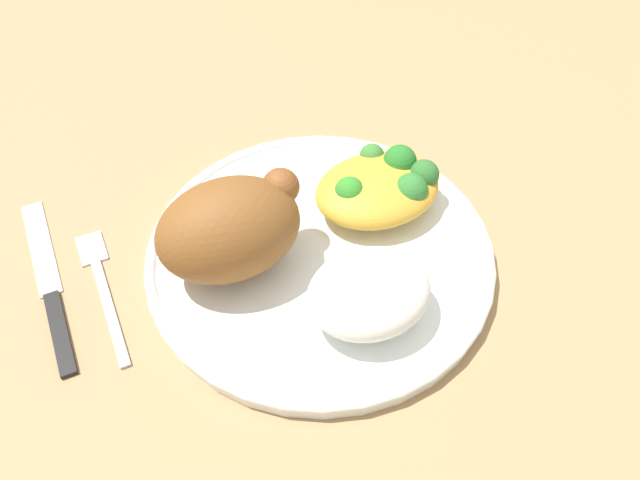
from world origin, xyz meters
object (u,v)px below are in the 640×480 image
plate (320,254)px  mac_cheese_with_broccoli (381,186)px  knife (51,294)px  roasted_chicken (231,228)px  fork (102,286)px  rice_pile (369,293)px

plate → mac_cheese_with_broccoli: mac_cheese_with_broccoli is taller
mac_cheese_with_broccoli → knife: (-0.28, 0.02, -0.03)m
roasted_chicken → fork: (-0.10, 0.03, -0.05)m
rice_pile → mac_cheese_with_broccoli: bearing=58.2°
rice_pile → plate: bearing=96.7°
rice_pile → roasted_chicken: bearing=131.7°
rice_pile → knife: size_ratio=0.49×
mac_cheese_with_broccoli → fork: (-0.24, 0.02, -0.03)m
mac_cheese_with_broccoli → rice_pile: bearing=-121.8°
mac_cheese_with_broccoli → fork: mac_cheese_with_broccoli is taller
rice_pile → mac_cheese_with_broccoli: size_ratio=0.85×
plate → mac_cheese_with_broccoli: bearing=21.8°
rice_pile → knife: 0.25m
plate → roasted_chicken: bearing=167.5°
roasted_chicken → fork: bearing=164.3°
fork → mac_cheese_with_broccoli: bearing=-4.0°
plate → rice_pile: 0.08m
roasted_chicken → mac_cheese_with_broccoli: 0.14m
fork → plate: bearing=-14.4°
plate → roasted_chicken: roasted_chicken is taller
plate → mac_cheese_with_broccoli: (0.07, 0.03, 0.03)m
roasted_chicken → mac_cheese_with_broccoli: size_ratio=1.09×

